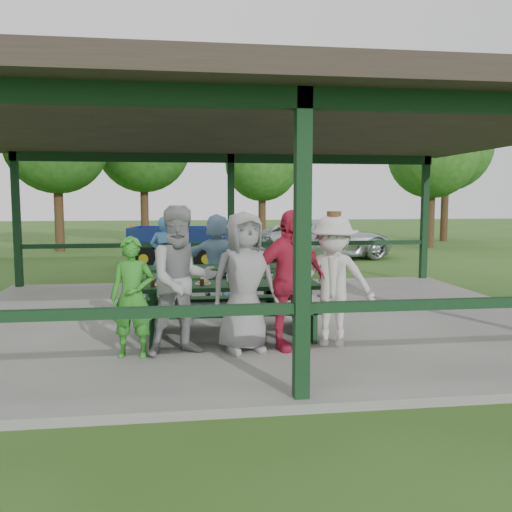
{
  "coord_description": "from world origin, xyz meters",
  "views": [
    {
      "loc": [
        -1.15,
        -8.9,
        2.06
      ],
      "look_at": [
        0.03,
        -0.3,
        1.15
      ],
      "focal_mm": 38.0,
      "sensor_mm": 36.0,
      "label": 1
    }
  ],
  "objects": [
    {
      "name": "picnic_table_far",
      "position": [
        -0.64,
        0.8,
        0.57
      ],
      "size": [
        2.55,
        1.39,
        0.75
      ],
      "color": "black",
      "rests_on": "concrete_slab"
    },
    {
      "name": "pickup_truck",
      "position": [
        3.73,
        9.22,
        0.68
      ],
      "size": [
        5.3,
        3.41,
        1.36
      ],
      "primitive_type": "imported",
      "rotation": [
        0.0,
        0.0,
        1.82
      ],
      "color": "silver",
      "rests_on": "ground"
    },
    {
      "name": "contestant_green",
      "position": [
        -1.77,
        -2.14,
        0.85
      ],
      "size": [
        0.59,
        0.43,
        1.51
      ],
      "primitive_type": "imported",
      "rotation": [
        0.0,
        0.0,
        -0.13
      ],
      "color": "#2F8825",
      "rests_on": "concrete_slab"
    },
    {
      "name": "spectator_lblue",
      "position": [
        -0.46,
        1.59,
        0.94
      ],
      "size": [
        1.63,
        1.08,
        1.68
      ],
      "primitive_type": "imported",
      "rotation": [
        0.0,
        0.0,
        2.73
      ],
      "color": "#81A7C7",
      "rests_on": "concrete_slab"
    },
    {
      "name": "contestant_grey_mid",
      "position": [
        -0.37,
        -2.08,
        1.0
      ],
      "size": [
        1.0,
        0.78,
        1.81
      ],
      "primitive_type": "imported",
      "rotation": [
        0.0,
        0.0,
        0.25
      ],
      "color": "gray",
      "rests_on": "concrete_slab"
    },
    {
      "name": "contestant_red",
      "position": [
        0.22,
        -2.05,
        1.01
      ],
      "size": [
        1.15,
        0.74,
        1.83
      ],
      "primitive_type": "imported",
      "rotation": [
        0.0,
        0.0,
        0.3
      ],
      "color": "#C32343",
      "rests_on": "concrete_slab"
    },
    {
      "name": "table_setting",
      "position": [
        -0.42,
        -1.17,
        0.88
      ],
      "size": [
        2.24,
        0.45,
        0.1
      ],
      "color": "white",
      "rests_on": "picnic_table_near"
    },
    {
      "name": "contestant_white_fedora",
      "position": [
        0.84,
        -1.97,
        0.98
      ],
      "size": [
        1.28,
        1.0,
        1.8
      ],
      "rotation": [
        0.0,
        0.0,
        -0.35
      ],
      "color": "beige",
      "rests_on": "concrete_slab"
    },
    {
      "name": "tree_right",
      "position": [
        9.34,
        12.94,
        3.94
      ],
      "size": [
        3.72,
        3.72,
        5.82
      ],
      "color": "#301D13",
      "rests_on": "ground"
    },
    {
      "name": "ground",
      "position": [
        0.0,
        0.0,
        0.0
      ],
      "size": [
        90.0,
        90.0,
        0.0
      ],
      "primitive_type": "plane",
      "color": "#2C5119",
      "rests_on": "ground"
    },
    {
      "name": "contestant_grey_left",
      "position": [
        -1.15,
        -2.13,
        1.04
      ],
      "size": [
        1.09,
        0.95,
        1.88
      ],
      "primitive_type": "imported",
      "rotation": [
        0.0,
        0.0,
        0.3
      ],
      "color": "gray",
      "rests_on": "concrete_slab"
    },
    {
      "name": "spectator_grey",
      "position": [
        1.75,
        1.6,
        0.85
      ],
      "size": [
        0.8,
        0.67,
        1.49
      ],
      "primitive_type": "imported",
      "rotation": [
        0.0,
        0.0,
        3.3
      ],
      "color": "gray",
      "rests_on": "concrete_slab"
    },
    {
      "name": "farm_trailer",
      "position": [
        -1.2,
        7.26,
        0.66
      ],
      "size": [
        3.87,
        2.09,
        1.34
      ],
      "rotation": [
        0.0,
        0.0,
        -0.18
      ],
      "color": "navy",
      "rests_on": "ground"
    },
    {
      "name": "tree_far_left",
      "position": [
        -5.96,
        13.46,
        4.27
      ],
      "size": [
        4.03,
        4.03,
        6.3
      ],
      "color": "#301D13",
      "rests_on": "ground"
    },
    {
      "name": "concrete_slab",
      "position": [
        0.0,
        0.0,
        0.05
      ],
      "size": [
        10.0,
        8.0,
        0.1
      ],
      "primitive_type": "cube",
      "color": "slate",
      "rests_on": "ground"
    },
    {
      "name": "spectator_blue",
      "position": [
        -1.5,
        2.2,
        0.91
      ],
      "size": [
        0.64,
        0.47,
        1.62
      ],
      "primitive_type": "imported",
      "rotation": [
        0.0,
        0.0,
        2.98
      ],
      "color": "#4681B7",
      "rests_on": "concrete_slab"
    },
    {
      "name": "pavilion_structure",
      "position": [
        0.0,
        0.0,
        3.17
      ],
      "size": [
        10.6,
        8.6,
        3.24
      ],
      "color": "black",
      "rests_on": "concrete_slab"
    },
    {
      "name": "tree_mid",
      "position": [
        2.67,
        16.75,
        3.68
      ],
      "size": [
        3.48,
        3.48,
        5.44
      ],
      "color": "#301D13",
      "rests_on": "ground"
    },
    {
      "name": "tree_left",
      "position": [
        -2.81,
        16.16,
        4.44
      ],
      "size": [
        4.19,
        4.19,
        6.55
      ],
      "color": "#301D13",
      "rests_on": "ground"
    },
    {
      "name": "picnic_table_near",
      "position": [
        -0.47,
        -1.2,
        0.57
      ],
      "size": [
        2.55,
        1.39,
        0.75
      ],
      "color": "black",
      "rests_on": "concrete_slab"
    },
    {
      "name": "tree_far_right",
      "position": [
        11.69,
        16.32,
        4.59
      ],
      "size": [
        4.34,
        4.34,
        6.77
      ],
      "color": "#301D13",
      "rests_on": "ground"
    }
  ]
}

